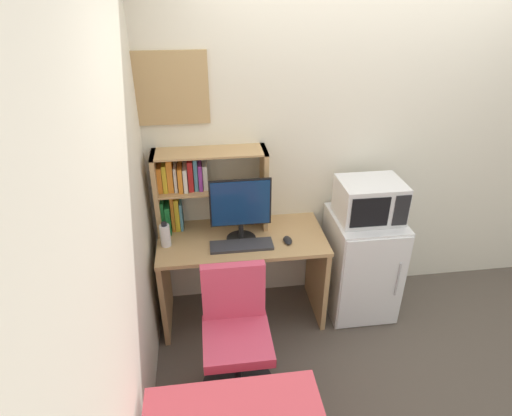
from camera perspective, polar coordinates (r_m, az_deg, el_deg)
wall_back at (r=3.49m, az=20.14°, el=8.54°), size 6.40×0.04×2.60m
wall_left at (r=1.75m, az=-20.52°, el=-12.59°), size 0.04×4.40×2.60m
desk at (r=3.23m, az=-1.84°, el=-7.28°), size 1.21×0.58×0.73m
hutch_bookshelf at (r=3.08m, az=-8.25°, el=2.90°), size 0.80×0.24×0.61m
monitor at (r=2.94m, az=-2.07°, el=0.02°), size 0.43×0.21×0.47m
keyboard at (r=2.99m, az=-1.95°, el=-5.04°), size 0.44×0.14×0.02m
computer_mouse at (r=3.04m, az=4.26°, el=-4.32°), size 0.06×0.11×0.03m
water_bottle at (r=3.03m, az=-12.05°, el=-3.56°), size 0.07×0.07×0.18m
mini_fridge at (r=3.48m, az=13.82°, el=-7.18°), size 0.50×0.56×0.83m
microwave at (r=3.19m, az=14.96°, el=1.02°), size 0.45×0.36×0.29m
desk_chair at (r=2.81m, az=-2.64°, el=-17.29°), size 0.48×0.48×0.88m
wall_corkboard at (r=2.96m, az=-12.03°, el=15.33°), size 0.57×0.02×0.48m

